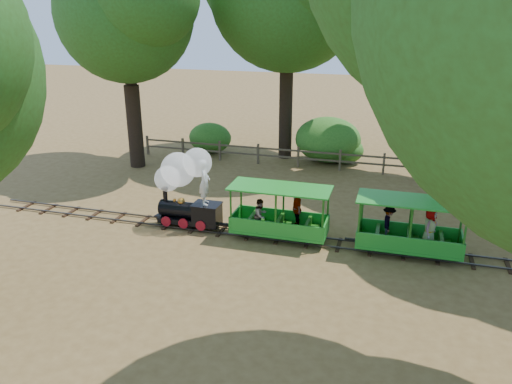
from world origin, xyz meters
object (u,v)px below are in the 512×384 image
(carriage_front, at_px, (280,217))
(carriage_rear, at_px, (409,231))
(fence, at_px, (319,157))
(locomotive, at_px, (184,182))

(carriage_front, bearing_deg, carriage_rear, 0.38)
(carriage_front, bearing_deg, fence, 90.30)
(carriage_rear, distance_m, fence, 8.96)
(carriage_rear, bearing_deg, carriage_front, -179.62)
(locomotive, height_order, fence, locomotive)
(locomotive, relative_size, fence, 0.16)
(carriage_front, relative_size, fence, 0.18)
(locomotive, xyz_separation_m, carriage_rear, (7.46, -0.03, -0.86))
(locomotive, bearing_deg, carriage_front, -1.02)
(carriage_front, distance_m, carriage_rear, 4.07)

